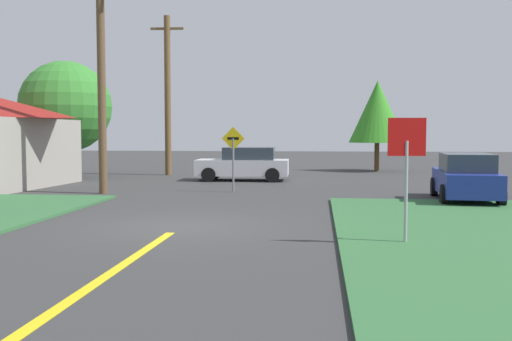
# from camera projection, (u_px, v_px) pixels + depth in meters

# --- Properties ---
(ground_plane) EXTENTS (120.00, 120.00, 0.00)m
(ground_plane) POSITION_uv_depth(u_px,v_px,m) (181.00, 226.00, 14.43)
(ground_plane) COLOR #363636
(lane_stripe_center) EXTENTS (0.20, 14.00, 0.01)m
(lane_stripe_center) POSITION_uv_depth(u_px,v_px,m) (12.00, 339.00, 6.49)
(lane_stripe_center) COLOR yellow
(lane_stripe_center) RESTS_ON ground
(stop_sign) EXTENTS (0.77, 0.12, 2.61)m
(stop_sign) POSITION_uv_depth(u_px,v_px,m) (407.00, 156.00, 11.85)
(stop_sign) COLOR #9EA0A8
(stop_sign) RESTS_ON ground
(car_on_crossroad) EXTENTS (2.24, 4.52, 1.62)m
(car_on_crossroad) POSITION_uv_depth(u_px,v_px,m) (466.00, 177.00, 19.70)
(car_on_crossroad) COLOR navy
(car_on_crossroad) RESTS_ON ground
(car_approaching_junction) EXTENTS (4.47, 2.23, 1.62)m
(car_approaching_junction) POSITION_uv_depth(u_px,v_px,m) (244.00, 164.00, 28.30)
(car_approaching_junction) COLOR silver
(car_approaching_junction) RESTS_ON ground
(utility_pole_mid) EXTENTS (1.77, 0.57, 8.33)m
(utility_pole_mid) POSITION_uv_depth(u_px,v_px,m) (102.00, 81.00, 21.97)
(utility_pole_mid) COLOR brown
(utility_pole_mid) RESTS_ON ground
(utility_pole_far) EXTENTS (1.80, 0.34, 8.66)m
(utility_pole_far) POSITION_uv_depth(u_px,v_px,m) (168.00, 94.00, 31.82)
(utility_pole_far) COLOR brown
(utility_pole_far) RESTS_ON ground
(direction_sign) EXTENTS (0.91, 0.08, 2.55)m
(direction_sign) POSITION_uv_depth(u_px,v_px,m) (233.00, 152.00, 22.69)
(direction_sign) COLOR slate
(direction_sign) RESTS_ON ground
(oak_tree_left) EXTENTS (3.39, 3.39, 5.47)m
(oak_tree_left) POSITION_uv_depth(u_px,v_px,m) (377.00, 112.00, 35.06)
(oak_tree_left) COLOR brown
(oak_tree_left) RESTS_ON ground
(pine_tree_center) EXTENTS (4.78, 4.78, 6.08)m
(pine_tree_center) POSITION_uv_depth(u_px,v_px,m) (66.00, 107.00, 30.59)
(pine_tree_center) COLOR brown
(pine_tree_center) RESTS_ON ground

